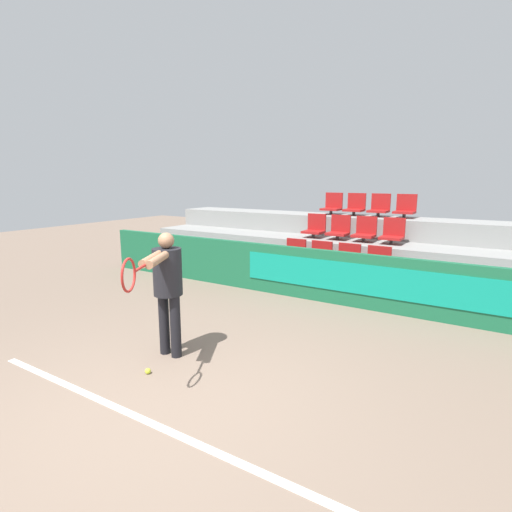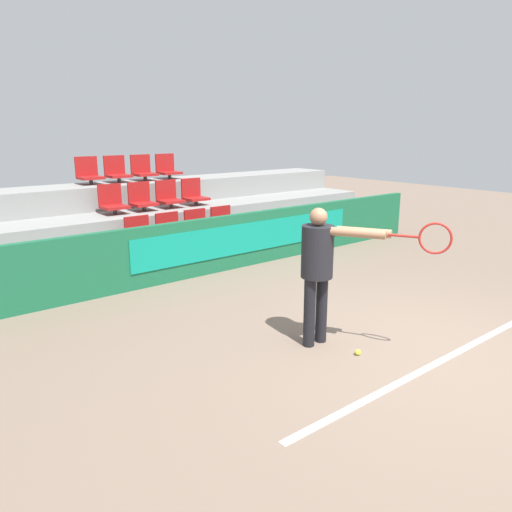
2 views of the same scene
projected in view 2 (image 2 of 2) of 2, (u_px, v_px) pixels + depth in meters
name	position (u px, v px, depth m)	size (l,w,h in m)	color
ground_plane	(416.00, 354.00, 5.41)	(30.00, 30.00, 0.00)	#7A6656
court_baseline	(438.00, 362.00, 5.22)	(4.40, 0.08, 0.01)	white
barrier_wall	(209.00, 246.00, 8.33)	(10.55, 0.14, 0.95)	#19603D
bleacher_tier_front	(189.00, 254.00, 8.81)	(10.15, 1.02, 0.44)	gray
bleacher_tier_middle	(160.00, 233.00, 9.52)	(10.15, 1.02, 0.89)	gray
bleacher_tier_back	(136.00, 214.00, 10.23)	(10.15, 1.02, 1.33)	gray
stadium_chair_0	(140.00, 235.00, 8.28)	(0.43, 0.40, 0.52)	#333333
stadium_chair_1	(170.00, 231.00, 8.63)	(0.43, 0.40, 0.52)	#333333
stadium_chair_2	(198.00, 227.00, 8.98)	(0.43, 0.40, 0.52)	#333333
stadium_chair_3	(224.00, 223.00, 9.33)	(0.43, 0.40, 0.52)	#333333
stadium_chair_4	(113.00, 202.00, 8.93)	(0.43, 0.40, 0.52)	#333333
stadium_chair_5	(142.00, 199.00, 9.28)	(0.43, 0.40, 0.52)	#333333
stadium_chair_6	(169.00, 197.00, 9.63)	(0.43, 0.40, 0.52)	#333333
stadium_chair_7	(194.00, 194.00, 9.98)	(0.43, 0.40, 0.52)	#333333
stadium_chair_8	(89.00, 173.00, 9.58)	(0.43, 0.40, 0.52)	#333333
stadium_chair_9	(117.00, 172.00, 9.93)	(0.43, 0.40, 0.52)	#333333
stadium_chair_10	(143.00, 170.00, 10.28)	(0.43, 0.40, 0.52)	#333333
stadium_chair_11	(167.00, 169.00, 10.63)	(0.43, 0.40, 0.52)	#333333
tennis_player	(323.00, 262.00, 5.43)	(0.83, 1.38, 1.56)	black
tennis_ball	(358.00, 352.00, 5.38)	(0.07, 0.07, 0.07)	#CCDB33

